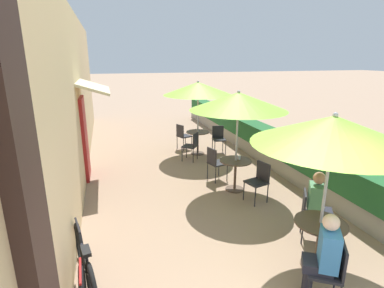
{
  "coord_description": "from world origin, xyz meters",
  "views": [
    {
      "loc": [
        -1.81,
        -1.48,
        3.05
      ],
      "look_at": [
        0.15,
        5.29,
        1.0
      ],
      "focal_mm": 28.0,
      "sensor_mm": 36.0,
      "label": 1
    }
  ],
  "objects_px": {
    "cafe_chair_far_left": "(192,144)",
    "bicycle_second": "(85,265)",
    "patio_table_mid": "(235,169)",
    "seated_patron_near_right": "(323,255)",
    "cafe_chair_mid_right": "(215,161)",
    "coffee_cup_mid": "(239,158)",
    "cafe_chair_near_right": "(331,268)",
    "cafe_chair_far_right": "(219,137)",
    "patio_umbrella_near": "(333,131)",
    "patio_table_far": "(198,138)",
    "patio_umbrella_far": "(198,89)",
    "cafe_chair_near_left": "(310,212)",
    "seated_patron_near_left": "(318,204)",
    "cafe_chair_mid_left": "(259,179)",
    "patio_umbrella_mid": "(238,101)",
    "cafe_chair_far_back": "(183,135)",
    "patio_table_near": "(319,235)"
  },
  "relations": [
    {
      "from": "cafe_chair_far_left",
      "to": "cafe_chair_far_right",
      "type": "height_order",
      "value": "same"
    },
    {
      "from": "cafe_chair_mid_right",
      "to": "cafe_chair_near_left",
      "type": "bearing_deg",
      "value": -2.45
    },
    {
      "from": "cafe_chair_near_right",
      "to": "bicycle_second",
      "type": "relative_size",
      "value": 0.51
    },
    {
      "from": "coffee_cup_mid",
      "to": "cafe_chair_mid_right",
      "type": "bearing_deg",
      "value": 119.53
    },
    {
      "from": "cafe_chair_near_left",
      "to": "cafe_chair_far_left",
      "type": "xyz_separation_m",
      "value": [
        -0.78,
        4.51,
        0.0
      ]
    },
    {
      "from": "seated_patron_near_left",
      "to": "cafe_chair_far_back",
      "type": "height_order",
      "value": "seated_patron_near_left"
    },
    {
      "from": "cafe_chair_far_right",
      "to": "bicycle_second",
      "type": "height_order",
      "value": "cafe_chair_far_right"
    },
    {
      "from": "cafe_chair_far_right",
      "to": "cafe_chair_far_back",
      "type": "bearing_deg",
      "value": -23.87
    },
    {
      "from": "seated_patron_near_left",
      "to": "coffee_cup_mid",
      "type": "distance_m",
      "value": 2.35
    },
    {
      "from": "patio_umbrella_mid",
      "to": "cafe_chair_far_back",
      "type": "distance_m",
      "value": 3.89
    },
    {
      "from": "patio_table_mid",
      "to": "cafe_chair_mid_right",
      "type": "relative_size",
      "value": 0.85
    },
    {
      "from": "patio_umbrella_near",
      "to": "cafe_chair_near_right",
      "type": "xyz_separation_m",
      "value": [
        -0.33,
        -0.64,
        -1.6
      ]
    },
    {
      "from": "cafe_chair_far_left",
      "to": "patio_table_far",
      "type": "bearing_deg",
      "value": 6.13
    },
    {
      "from": "seated_patron_near_right",
      "to": "cafe_chair_mid_left",
      "type": "xyz_separation_m",
      "value": [
        0.62,
        2.77,
        -0.17
      ]
    },
    {
      "from": "patio_table_mid",
      "to": "cafe_chair_near_left",
      "type": "bearing_deg",
      "value": -80.1
    },
    {
      "from": "cafe_chair_mid_left",
      "to": "cafe_chair_near_right",
      "type": "bearing_deg",
      "value": 154.48
    },
    {
      "from": "cafe_chair_near_right",
      "to": "coffee_cup_mid",
      "type": "distance_m",
      "value": 3.56
    },
    {
      "from": "cafe_chair_near_left",
      "to": "bicycle_second",
      "type": "height_order",
      "value": "cafe_chair_near_left"
    },
    {
      "from": "patio_umbrella_mid",
      "to": "seated_patron_near_right",
      "type": "bearing_deg",
      "value": -95.93
    },
    {
      "from": "cafe_chair_far_left",
      "to": "bicycle_second",
      "type": "distance_m",
      "value": 5.46
    },
    {
      "from": "patio_umbrella_near",
      "to": "seated_patron_near_right",
      "type": "height_order",
      "value": "patio_umbrella_near"
    },
    {
      "from": "patio_umbrella_near",
      "to": "coffee_cup_mid",
      "type": "relative_size",
      "value": 26.21
    },
    {
      "from": "seated_patron_near_left",
      "to": "cafe_chair_mid_left",
      "type": "distance_m",
      "value": 1.64
    },
    {
      "from": "patio_umbrella_near",
      "to": "bicycle_second",
      "type": "xyz_separation_m",
      "value": [
        -3.3,
        0.49,
        -1.75
      ]
    },
    {
      "from": "coffee_cup_mid",
      "to": "bicycle_second",
      "type": "bearing_deg",
      "value": -144.14
    },
    {
      "from": "seated_patron_near_right",
      "to": "patio_table_mid",
      "type": "xyz_separation_m",
      "value": [
        0.36,
        3.43,
        -0.16
      ]
    },
    {
      "from": "cafe_chair_far_back",
      "to": "patio_table_far",
      "type": "bearing_deg",
      "value": 6.13
    },
    {
      "from": "cafe_chair_near_left",
      "to": "cafe_chair_mid_left",
      "type": "height_order",
      "value": "same"
    },
    {
      "from": "cafe_chair_mid_left",
      "to": "patio_umbrella_far",
      "type": "xyz_separation_m",
      "value": [
        -0.28,
        3.57,
        1.6
      ]
    },
    {
      "from": "cafe_chair_near_right",
      "to": "bicycle_second",
      "type": "distance_m",
      "value": 3.18
    },
    {
      "from": "patio_umbrella_near",
      "to": "cafe_chair_far_left",
      "type": "bearing_deg",
      "value": 95.07
    },
    {
      "from": "cafe_chair_mid_right",
      "to": "coffee_cup_mid",
      "type": "distance_m",
      "value": 0.77
    },
    {
      "from": "cafe_chair_near_right",
      "to": "seated_patron_near_right",
      "type": "bearing_deg",
      "value": 90.0
    },
    {
      "from": "patio_umbrella_near",
      "to": "patio_table_mid",
      "type": "distance_m",
      "value": 3.27
    },
    {
      "from": "seated_patron_near_left",
      "to": "patio_umbrella_mid",
      "type": "relative_size",
      "value": 0.53
    },
    {
      "from": "patio_table_far",
      "to": "cafe_chair_near_right",
      "type": "bearing_deg",
      "value": -92.12
    },
    {
      "from": "patio_umbrella_near",
      "to": "cafe_chair_mid_right",
      "type": "height_order",
      "value": "patio_umbrella_near"
    },
    {
      "from": "bicycle_second",
      "to": "patio_umbrella_far",
      "type": "bearing_deg",
      "value": 46.81
    },
    {
      "from": "seated_patron_near_right",
      "to": "patio_table_far",
      "type": "bearing_deg",
      "value": 30.14
    },
    {
      "from": "cafe_chair_near_right",
      "to": "cafe_chair_far_right",
      "type": "distance_m",
      "value": 6.46
    },
    {
      "from": "cafe_chair_near_left",
      "to": "bicycle_second",
      "type": "distance_m",
      "value": 3.63
    },
    {
      "from": "patio_table_mid",
      "to": "seated_patron_near_right",
      "type": "bearing_deg",
      "value": -95.93
    },
    {
      "from": "patio_umbrella_near",
      "to": "seated_patron_near_right",
      "type": "distance_m",
      "value": 1.59
    },
    {
      "from": "cafe_chair_mid_left",
      "to": "seated_patron_near_right",
      "type": "bearing_deg",
      "value": 152.39
    },
    {
      "from": "patio_table_near",
      "to": "cafe_chair_mid_left",
      "type": "bearing_deg",
      "value": 84.87
    },
    {
      "from": "patio_table_mid",
      "to": "cafe_chair_far_left",
      "type": "distance_m",
      "value": 2.33
    },
    {
      "from": "patio_umbrella_near",
      "to": "patio_table_mid",
      "type": "relative_size",
      "value": 3.17
    },
    {
      "from": "patio_umbrella_mid",
      "to": "bicycle_second",
      "type": "distance_m",
      "value": 4.38
    },
    {
      "from": "cafe_chair_mid_right",
      "to": "cafe_chair_far_right",
      "type": "xyz_separation_m",
      "value": [
        0.95,
        2.23,
        0.0
      ]
    },
    {
      "from": "coffee_cup_mid",
      "to": "patio_umbrella_far",
      "type": "xyz_separation_m",
      "value": [
        -0.12,
        2.87,
        1.33
      ]
    }
  ]
}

